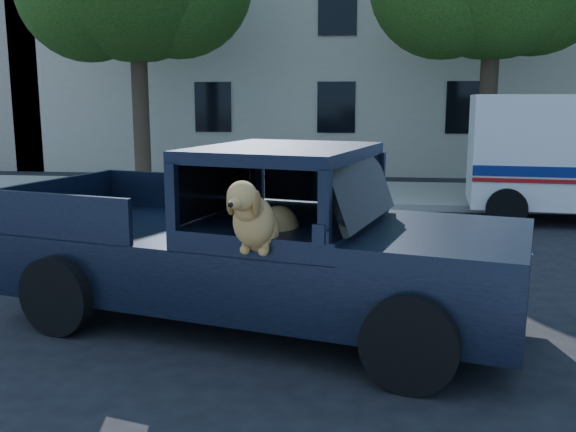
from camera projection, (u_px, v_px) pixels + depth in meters
The scene contains 5 objects.
ground at pixel (183, 308), 7.67m from camera, with size 120.00×120.00×0.00m, color black.
far_sidewalk at pixel (287, 192), 16.63m from camera, with size 60.00×4.00×0.15m, color gray.
lane_stripes at pixel (358, 248), 10.72m from camera, with size 21.60×0.14×0.01m, color silver, non-canonical shape.
building_main at pixel (399, 40), 22.55m from camera, with size 26.00×6.00×9.00m, color #BFB99E.
pickup_truck at pixel (253, 264), 7.08m from camera, with size 5.89×3.48×1.98m.
Camera 1 is at (2.23, -7.11, 2.48)m, focal length 40.00 mm.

